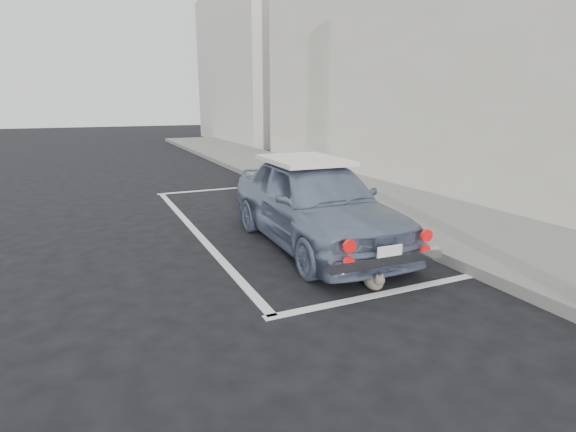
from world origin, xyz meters
name	(u,v)px	position (x,y,z in m)	size (l,w,h in m)	color
ground	(326,285)	(0.00, 0.00, 0.00)	(80.00, 80.00, 0.00)	black
sidewalk	(423,215)	(3.20, 2.00, 0.07)	(2.80, 40.00, 0.15)	slate
shop_building	(481,44)	(6.33, 4.00, 3.49)	(3.50, 18.00, 7.00)	beige
building_far	(251,67)	(6.35, 20.00, 4.00)	(3.50, 10.00, 8.00)	beige
pline_rear	(385,293)	(0.50, -0.50, 0.00)	(3.00, 0.12, 0.01)	silver
pline_front	(218,189)	(0.50, 6.50, 0.00)	(3.00, 0.12, 0.01)	silver
pline_side	(195,231)	(-0.90, 3.00, 0.00)	(0.12, 7.00, 0.01)	silver
retro_coupe	(314,202)	(0.62, 1.49, 0.68)	(1.70, 3.99, 1.34)	slate
cat	(374,280)	(0.45, -0.34, 0.11)	(0.24, 0.47, 0.25)	#756959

